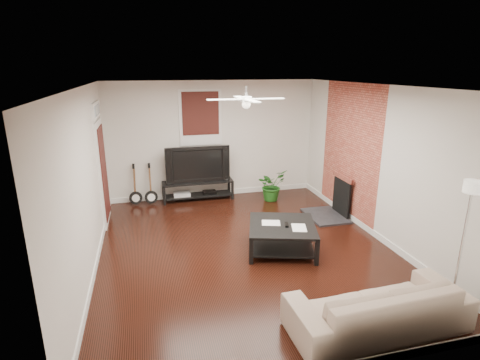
% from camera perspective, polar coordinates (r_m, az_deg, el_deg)
% --- Properties ---
extents(room, '(5.01, 6.01, 2.81)m').
position_cam_1_polar(room, '(6.29, 0.90, 1.17)').
color(room, black).
rests_on(room, ground).
extents(brick_accent, '(0.02, 2.20, 2.80)m').
position_cam_1_polar(brick_accent, '(8.14, 16.18, 4.10)').
color(brick_accent, '#AA4537').
rests_on(brick_accent, floor).
extents(fireplace, '(0.80, 1.10, 0.92)m').
position_cam_1_polar(fireplace, '(8.25, 13.93, -2.35)').
color(fireplace, black).
rests_on(fireplace, floor).
extents(window_back, '(1.00, 0.06, 1.30)m').
position_cam_1_polar(window_back, '(8.98, -5.98, 9.35)').
color(window_back, black).
rests_on(window_back, wall_back).
extents(door_left, '(0.08, 1.00, 2.50)m').
position_cam_1_polar(door_left, '(8.01, -20.13, 2.43)').
color(door_left, white).
rests_on(door_left, wall_left).
extents(tv_stand, '(1.68, 0.45, 0.47)m').
position_cam_1_polar(tv_stand, '(9.16, -6.37, -1.54)').
color(tv_stand, black).
rests_on(tv_stand, floor).
extents(tv, '(1.50, 0.20, 0.87)m').
position_cam_1_polar(tv, '(8.99, -6.53, 2.53)').
color(tv, black).
rests_on(tv, tv_stand).
extents(coffee_table, '(1.40, 1.40, 0.47)m').
position_cam_1_polar(coffee_table, '(6.70, 6.35, -8.55)').
color(coffee_table, black).
rests_on(coffee_table, floor).
extents(sofa, '(2.22, 0.94, 0.64)m').
position_cam_1_polar(sofa, '(5.08, 20.12, -17.37)').
color(sofa, '#C0A890').
rests_on(sofa, floor).
extents(floor_lamp, '(0.30, 0.30, 1.79)m').
position_cam_1_polar(floor_lamp, '(5.60, 30.50, -8.79)').
color(floor_lamp, silver).
rests_on(floor_lamp, floor).
extents(potted_plant, '(0.87, 0.83, 0.75)m').
position_cam_1_polar(potted_plant, '(9.06, 4.78, -0.78)').
color(potted_plant, '#1D5919').
rests_on(potted_plant, floor).
extents(guitar_left, '(0.32, 0.25, 0.97)m').
position_cam_1_polar(guitar_left, '(8.99, -15.63, -0.77)').
color(guitar_left, black).
rests_on(guitar_left, floor).
extents(guitar_right, '(0.30, 0.22, 0.97)m').
position_cam_1_polar(guitar_right, '(8.95, -13.40, -0.66)').
color(guitar_right, black).
rests_on(guitar_right, floor).
extents(ceiling_fan, '(1.24, 1.24, 0.32)m').
position_cam_1_polar(ceiling_fan, '(6.08, 0.95, 12.14)').
color(ceiling_fan, white).
rests_on(ceiling_fan, ceiling).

